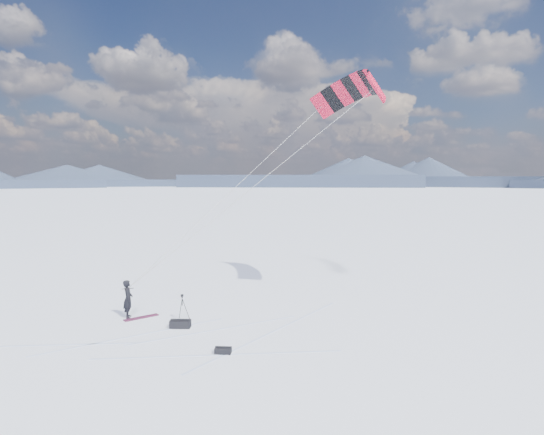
{
  "coord_description": "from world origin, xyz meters",
  "views": [
    {
      "loc": [
        3.77,
        -19.77,
        6.62
      ],
      "look_at": [
        5.89,
        3.34,
        4.58
      ],
      "focal_mm": 30.0,
      "sensor_mm": 36.0,
      "label": 1
    }
  ],
  "objects": [
    {
      "name": "snowkiter",
      "position": [
        -1.09,
        1.81,
        0.0
      ],
      "size": [
        0.53,
        0.72,
        1.8
      ],
      "primitive_type": "imported",
      "rotation": [
        0.0,
        0.0,
        1.74
      ],
      "color": "black",
      "rests_on": "ground"
    },
    {
      "name": "tripod",
      "position": [
        1.51,
        1.11,
        0.8
      ],
      "size": [
        0.56,
        0.63,
        1.24
      ],
      "rotation": [
        0.0,
        0.0,
        0.06
      ],
      "color": "black",
      "rests_on": "ground"
    },
    {
      "name": "power_kite",
      "position": [
        10.45,
        4.76,
        11.29
      ],
      "size": [
        12.94,
        6.58,
        10.88
      ],
      "color": "red",
      "rests_on": "ground"
    },
    {
      "name": "snowboard",
      "position": [
        -0.48,
        1.67,
        0.02
      ],
      "size": [
        1.55,
        1.15,
        0.04
      ],
      "primitive_type": "cube",
      "rotation": [
        0.0,
        0.0,
        0.57
      ],
      "color": "#79204B",
      "rests_on": "ground"
    },
    {
      "name": "snow_tracks",
      "position": [
        -1.44,
        -0.32,
        0.0
      ],
      "size": [
        13.93,
        10.25,
        0.01
      ],
      "color": "#B0C0E4",
      "rests_on": "ground"
    },
    {
      "name": "gear_bag_b",
      "position": [
        3.45,
        -3.05,
        0.12
      ],
      "size": [
        0.67,
        0.41,
        0.29
      ],
      "rotation": [
        0.0,
        0.0,
        -0.18
      ],
      "color": "black",
      "rests_on": "ground"
    },
    {
      "name": "horizon_hills",
      "position": [
        -0.0,
        -0.0,
        4.35
      ],
      "size": [
        704.0,
        704.42,
        10.01
      ],
      "color": "#181E32",
      "rests_on": "ground"
    },
    {
      "name": "gear_bag_a",
      "position": [
        1.52,
        0.09,
        0.18
      ],
      "size": [
        0.95,
        0.53,
        0.4
      ],
      "rotation": [
        0.0,
        0.0,
        -0.12
      ],
      "color": "black",
      "rests_on": "ground"
    },
    {
      "name": "ground",
      "position": [
        0.0,
        0.0,
        0.0
      ],
      "size": [
        1800.0,
        1800.0,
        0.0
      ],
      "primitive_type": "plane",
      "color": "white"
    }
  ]
}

